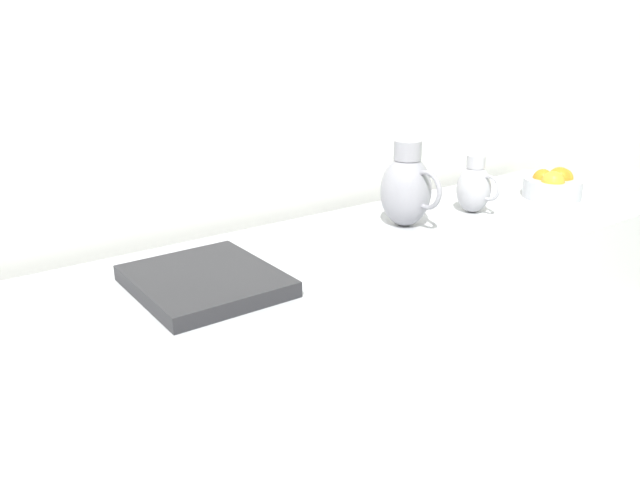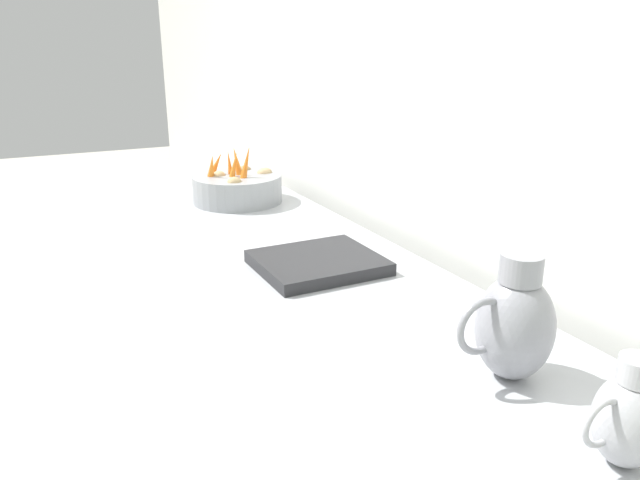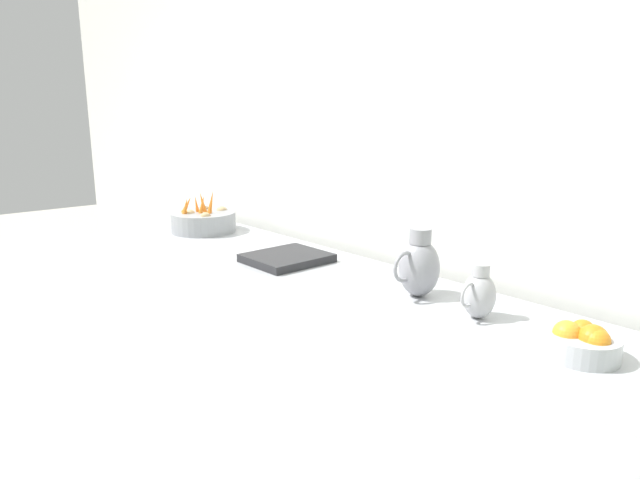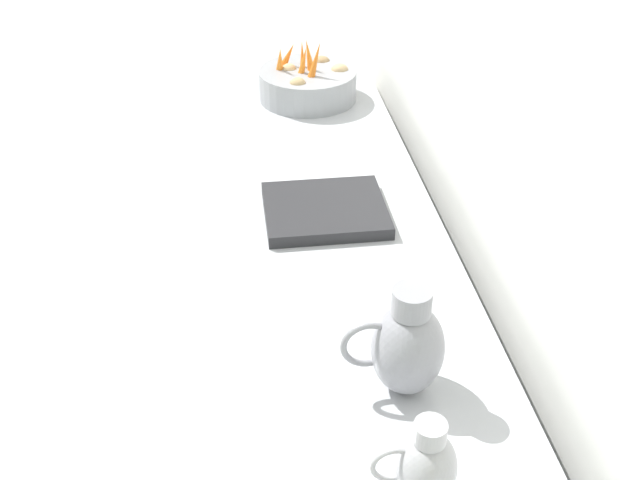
% 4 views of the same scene
% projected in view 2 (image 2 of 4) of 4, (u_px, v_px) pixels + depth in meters
% --- Properties ---
extents(prep_counter, '(0.61, 2.84, 0.90)m').
position_uv_depth(prep_counter, '(357.00, 440.00, 1.69)').
color(prep_counter, '#ADAFB5').
rests_on(prep_counter, ground_plane).
extents(vegetable_colander, '(0.36, 0.36, 0.24)m').
position_uv_depth(vegetable_colander, '(237.00, 187.00, 2.43)').
color(vegetable_colander, gray).
rests_on(vegetable_colander, prep_counter).
extents(metal_pitcher_tall, '(0.21, 0.15, 0.25)m').
position_uv_depth(metal_pitcher_tall, '(514.00, 323.00, 1.14)').
color(metal_pitcher_tall, gray).
rests_on(metal_pitcher_tall, prep_counter).
extents(metal_pitcher_short, '(0.15, 0.11, 0.18)m').
position_uv_depth(metal_pitcher_short, '(628.00, 418.00, 0.91)').
color(metal_pitcher_short, '#A3A3A8').
rests_on(metal_pitcher_short, prep_counter).
extents(counter_sink_basin, '(0.34, 0.30, 0.04)m').
position_uv_depth(counter_sink_basin, '(318.00, 263.00, 1.72)').
color(counter_sink_basin, '#232326').
rests_on(counter_sink_basin, prep_counter).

